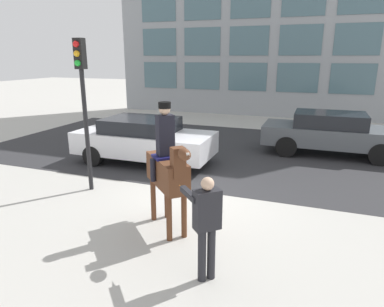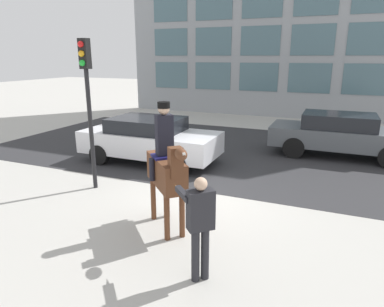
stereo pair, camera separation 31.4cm
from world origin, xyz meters
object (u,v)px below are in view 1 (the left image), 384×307
object	(u,v)px
mounted_horse_lead	(168,168)
street_car_near_lane	(144,139)
traffic_light	(83,91)
pedestrian_bystander	(206,221)
street_car_far_lane	(331,133)

from	to	relation	value
mounted_horse_lead	street_car_near_lane	size ratio (longest dim) A/B	0.57
traffic_light	pedestrian_bystander	bearing A→B (deg)	-32.50
street_car_near_lane	street_car_far_lane	size ratio (longest dim) A/B	0.95
street_car_far_lane	traffic_light	xyz separation A→B (m)	(-6.02, -5.80, 1.77)
pedestrian_bystander	street_car_far_lane	xyz separation A→B (m)	(1.98, 8.37, -0.20)
pedestrian_bystander	street_car_far_lane	bearing A→B (deg)	-56.44
mounted_horse_lead	street_car_far_lane	bearing A→B (deg)	111.10
mounted_horse_lead	traffic_light	xyz separation A→B (m)	(-2.82, 1.26, 1.27)
mounted_horse_lead	traffic_light	bearing A→B (deg)	-158.55
street_car_near_lane	street_car_far_lane	distance (m)	6.61
mounted_horse_lead	pedestrian_bystander	xyz separation A→B (m)	(1.21, -1.31, -0.30)
street_car_near_lane	traffic_light	world-z (taller)	traffic_light
street_car_far_lane	street_car_near_lane	bearing A→B (deg)	-151.58
street_car_near_lane	traffic_light	xyz separation A→B (m)	(-0.21, -2.65, 1.80)
pedestrian_bystander	traffic_light	xyz separation A→B (m)	(-4.04, 2.57, 1.57)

